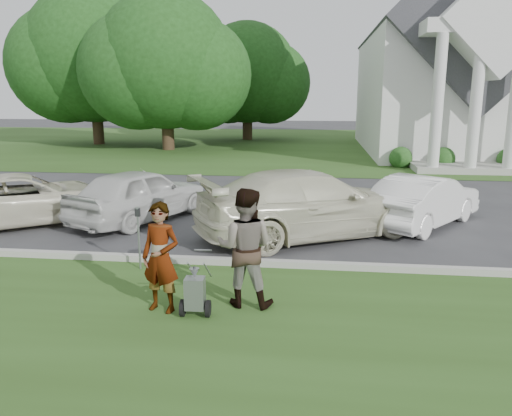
% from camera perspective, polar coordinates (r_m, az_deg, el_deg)
% --- Properties ---
extents(ground, '(120.00, 120.00, 0.00)m').
position_cam_1_polar(ground, '(9.83, -1.97, -7.69)').
color(ground, '#333335').
rests_on(ground, ground).
extents(grass_strip, '(80.00, 7.00, 0.01)m').
position_cam_1_polar(grass_strip, '(7.14, -5.83, -16.01)').
color(grass_strip, '#2B4A19').
rests_on(grass_strip, ground).
extents(church_lawn, '(80.00, 30.00, 0.01)m').
position_cam_1_polar(church_lawn, '(36.29, 4.68, 7.34)').
color(church_lawn, '#2B4A19').
rests_on(church_lawn, ground).
extents(curb, '(80.00, 0.18, 0.15)m').
position_cam_1_polar(curb, '(10.32, -1.50, -6.24)').
color(curb, '#9E9E93').
rests_on(curb, ground).
extents(church, '(9.19, 19.00, 24.10)m').
position_cam_1_polar(church, '(33.18, 20.98, 16.32)').
color(church, white).
rests_on(church, ground).
extents(tree_left, '(10.63, 8.40, 9.71)m').
position_cam_1_polar(tree_left, '(32.53, -10.34, 15.55)').
color(tree_left, '#332316').
rests_on(tree_left, ground).
extents(tree_far, '(11.64, 9.20, 10.73)m').
position_cam_1_polar(tree_far, '(37.49, -18.10, 15.65)').
color(tree_far, '#332316').
rests_on(tree_far, ground).
extents(tree_back, '(9.61, 7.60, 8.89)m').
position_cam_1_polar(tree_back, '(39.48, -1.03, 14.68)').
color(tree_back, '#332316').
rests_on(tree_back, ground).
extents(striping_cart, '(0.48, 0.95, 0.87)m').
position_cam_1_polar(striping_cart, '(8.03, -6.97, -9.74)').
color(striping_cart, black).
rests_on(striping_cart, ground).
extents(person_left, '(0.74, 0.57, 1.79)m').
position_cam_1_polar(person_left, '(8.13, -10.83, -5.68)').
color(person_left, '#999999').
rests_on(person_left, ground).
extents(person_right, '(1.01, 0.81, 1.98)m').
position_cam_1_polar(person_right, '(8.18, -1.27, -4.63)').
color(person_right, '#999999').
rests_on(person_right, ground).
extents(parking_meter_near, '(0.09, 0.08, 1.28)m').
position_cam_1_polar(parking_meter_near, '(10.17, -13.28, -2.54)').
color(parking_meter_near, gray).
rests_on(parking_meter_near, ground).
extents(car_a, '(5.29, 4.79, 1.37)m').
position_cam_1_polar(car_a, '(14.92, -24.93, 0.96)').
color(car_a, beige).
rests_on(car_a, ground).
extents(car_b, '(3.38, 4.71, 1.49)m').
position_cam_1_polar(car_b, '(14.21, -13.14, 1.53)').
color(car_b, silver).
rests_on(car_b, ground).
extents(car_c, '(6.10, 4.87, 1.66)m').
position_cam_1_polar(car_c, '(12.32, 6.20, 0.49)').
color(car_c, beige).
rests_on(car_c, ground).
extents(car_d, '(3.65, 4.21, 1.37)m').
position_cam_1_polar(car_d, '(14.05, 18.60, 0.83)').
color(car_d, white).
rests_on(car_d, ground).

